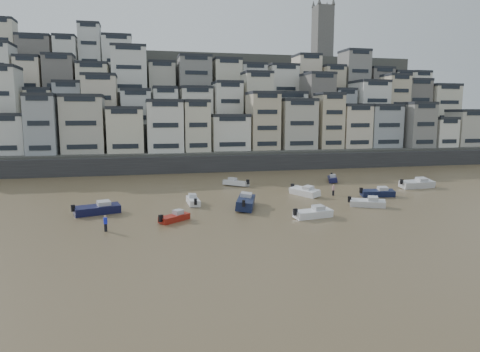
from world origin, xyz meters
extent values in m
plane|color=brown|center=(0.00, 0.00, 0.00)|extent=(400.00, 400.00, 0.00)
cube|color=#38383A|center=(10.00, 65.00, 1.75)|extent=(140.00, 3.00, 3.50)
cube|color=#4C4C47|center=(15.00, 72.00, 2.00)|extent=(140.00, 14.00, 4.00)
cube|color=#4C4C47|center=(15.00, 84.00, 5.00)|extent=(140.00, 14.00, 10.00)
cube|color=#4C4C47|center=(15.00, 96.00, 9.00)|extent=(140.00, 14.00, 18.00)
cube|color=#4C4C47|center=(15.00, 108.00, 13.00)|extent=(140.00, 16.00, 26.00)
cube|color=#4C4C47|center=(15.00, 122.00, 16.00)|extent=(140.00, 18.00, 32.00)
cube|color=#66635E|center=(55.00, 120.00, 41.00)|extent=(6.00, 6.00, 18.00)
camera|label=1|loc=(-9.02, -26.02, 12.26)|focal=32.00mm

